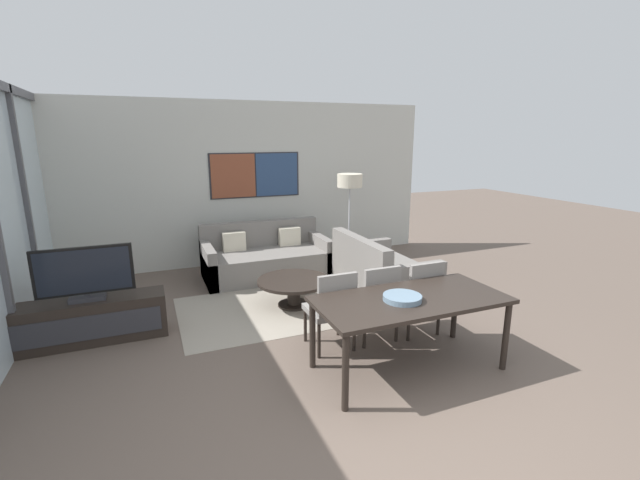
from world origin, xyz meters
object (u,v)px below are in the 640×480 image
object	(u,v)px
dining_chair_centre	(376,298)
floor_lamp	(350,186)
dining_table	(410,305)
dining_chair_left	(332,306)
sofa_main	(265,259)
fruit_bowl	(402,297)
coffee_table	(294,286)
television	(85,274)
tv_console	(91,321)
dining_chair_right	(419,293)
sofa_side	(379,274)

from	to	relation	value
dining_chair_centre	floor_lamp	bearing A→B (deg)	70.18
dining_table	dining_chair_left	world-z (taller)	dining_chair_left
sofa_main	fruit_bowl	bearing A→B (deg)	-83.18
dining_table	dining_chair_centre	bearing A→B (deg)	90.00
fruit_bowl	coffee_table	bearing A→B (deg)	101.70
television	coffee_table	size ratio (longest dim) A/B	1.01
fruit_bowl	dining_chair_centre	bearing A→B (deg)	80.53
tv_console	dining_chair_centre	distance (m)	3.14
television	fruit_bowl	world-z (taller)	television
television	dining_chair_right	world-z (taller)	television
tv_console	dining_table	size ratio (longest dim) A/B	0.85
sofa_main	television	bearing A→B (deg)	-147.22
television	coffee_table	xyz separation A→B (m)	(2.39, 0.12, -0.50)
tv_console	sofa_main	size ratio (longest dim) A/B	0.79
dining_chair_centre	dining_chair_right	distance (m)	0.53
sofa_main	dining_chair_centre	xyz separation A→B (m)	(0.52, -2.70, 0.22)
television	fruit_bowl	size ratio (longest dim) A/B	2.71
sofa_main	floor_lamp	distance (m)	1.84
sofa_main	dining_chair_right	world-z (taller)	dining_chair_right
dining_chair_left	dining_chair_right	size ratio (longest dim) A/B	1.00
television	dining_chair_left	xyz separation A→B (m)	(2.38, -1.18, -0.29)
tv_console	floor_lamp	world-z (taller)	floor_lamp
tv_console	television	world-z (taller)	television
sofa_main	dining_chair_left	bearing A→B (deg)	-90.28
dining_chair_left	dining_chair_centre	size ratio (longest dim) A/B	1.00
dining_table	dining_chair_right	bearing A→B (deg)	48.77
sofa_side	dining_chair_right	xyz separation A→B (m)	(-0.27, -1.34, 0.22)
sofa_side	dining_chair_right	distance (m)	1.38
dining_table	dining_chair_centre	distance (m)	0.67
coffee_table	dining_table	world-z (taller)	dining_table
floor_lamp	sofa_side	bearing A→B (deg)	-95.44
dining_table	fruit_bowl	xyz separation A→B (m)	(-0.11, -0.03, 0.10)
sofa_side	dining_chair_left	xyz separation A→B (m)	(-1.33, -1.31, 0.22)
tv_console	dining_chair_left	bearing A→B (deg)	-26.31
dining_chair_left	dining_chair_right	distance (m)	1.06
dining_table	dining_chair_right	size ratio (longest dim) A/B	2.09
tv_console	dining_chair_right	size ratio (longest dim) A/B	1.78
tv_console	sofa_main	distance (m)	2.85
tv_console	dining_chair_centre	size ratio (longest dim) A/B	1.78
sofa_side	dining_chair_right	size ratio (longest dim) A/B	1.74
sofa_main	dining_chair_right	bearing A→B (deg)	-69.16
sofa_main	dining_chair_left	distance (m)	2.73
dining_chair_centre	sofa_side	bearing A→B (deg)	58.33
sofa_side	dining_table	bearing A→B (deg)	157.61
fruit_bowl	floor_lamp	world-z (taller)	floor_lamp
dining_chair_centre	dining_chair_right	world-z (taller)	same
fruit_bowl	floor_lamp	size ratio (longest dim) A/B	0.22
dining_chair_right	fruit_bowl	size ratio (longest dim) A/B	2.44
dining_chair_left	dining_chair_centre	bearing A→B (deg)	1.74
dining_table	floor_lamp	size ratio (longest dim) A/B	1.14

